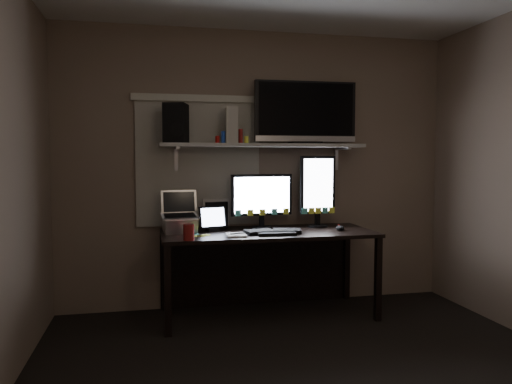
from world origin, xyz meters
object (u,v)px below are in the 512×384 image
object	(u,v)px
monitor_landscape	(262,201)
keyboard	(273,231)
monitor_portrait	(318,191)
laptop	(180,212)
desk	(265,249)
speaker	(176,123)
tablet	(213,219)
mouse	(340,228)
cup	(189,232)
game_console	(231,126)
tv	(305,113)

from	to	relation	value
monitor_landscape	keyboard	xyz separation A→B (m)	(0.03, -0.28, -0.23)
monitor_portrait	laptop	bearing A→B (deg)	-179.80
desk	speaker	size ratio (longest dim) A/B	5.44
desk	tablet	bearing A→B (deg)	-176.15
tablet	mouse	bearing A→B (deg)	-24.50
laptop	cup	size ratio (longest dim) A/B	2.80
desk	monitor_portrait	world-z (taller)	monitor_portrait
tablet	game_console	bearing A→B (deg)	15.39
desk	cup	distance (m)	0.86
tablet	speaker	distance (m)	0.86
tablet	laptop	distance (m)	0.28
monitor_landscape	keyboard	bearing A→B (deg)	-90.23
mouse	desk	bearing A→B (deg)	176.79
monitor_portrait	mouse	bearing A→B (deg)	-66.27
speaker	cup	bearing A→B (deg)	-67.02
monitor_portrait	keyboard	world-z (taller)	monitor_portrait
cup	game_console	bearing A→B (deg)	51.36
desk	game_console	bearing A→B (deg)	165.70
keyboard	tablet	size ratio (longest dim) A/B	1.91
mouse	keyboard	bearing A→B (deg)	-162.10
keyboard	game_console	distance (m)	0.99
keyboard	monitor_landscape	bearing A→B (deg)	99.67
monitor_portrait	cup	bearing A→B (deg)	-161.55
monitor_landscape	tv	bearing A→B (deg)	-4.19
monitor_landscape	tv	xyz separation A→B (m)	(0.41, 0.02, 0.78)
game_console	speaker	xyz separation A→B (m)	(-0.47, -0.02, 0.01)
monitor_landscape	monitor_portrait	world-z (taller)	monitor_portrait
desk	tv	size ratio (longest dim) A/B	1.95
cup	tablet	bearing A→B (deg)	59.93
tablet	cup	xyz separation A→B (m)	(-0.24, -0.41, -0.05)
desk	tv	world-z (taller)	tv
laptop	tv	xyz separation A→B (m)	(1.13, 0.11, 0.86)
monitor_portrait	mouse	size ratio (longest dim) A/B	5.74
speaker	monitor_portrait	bearing A→B (deg)	15.44
monitor_portrait	laptop	world-z (taller)	monitor_portrait
monitor_landscape	game_console	world-z (taller)	game_console
mouse	game_console	distance (m)	1.30
keyboard	tablet	world-z (taller)	tablet
desk	tv	distance (m)	1.27
keyboard	game_console	bearing A→B (deg)	137.63
monitor_landscape	tablet	world-z (taller)	monitor_landscape
desk	monitor_portrait	xyz separation A→B (m)	(0.50, 0.04, 0.50)
desk	laptop	world-z (taller)	laptop
monitor_portrait	tablet	distance (m)	0.99
tablet	cup	distance (m)	0.47
desk	mouse	xyz separation A→B (m)	(0.62, -0.20, 0.20)
desk	tablet	distance (m)	0.54
laptop	tv	world-z (taller)	tv
monitor_landscape	monitor_portrait	distance (m)	0.52
mouse	tv	size ratio (longest dim) A/B	0.12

